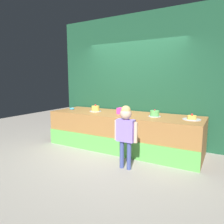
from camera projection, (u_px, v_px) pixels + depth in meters
name	position (u px, v px, depth m)	size (l,w,h in m)	color
ground_plane	(111.00, 155.00, 4.34)	(12.00, 12.00, 0.00)	gray
stage_platform	(123.00, 131.00, 4.74)	(3.49, 1.09, 0.80)	#9E6B38
curtain_backdrop	(135.00, 80.00, 5.11)	(4.24, 0.08, 3.14)	#19472D
child_figure	(126.00, 128.00, 3.55)	(0.44, 0.20, 1.13)	#3F4C8C
pink_box	(123.00, 111.00, 4.66)	(0.23, 0.17, 0.14)	#E8379B
donut	(72.00, 109.00, 5.37)	(0.13, 0.13, 0.04)	#3399D8
cake_left	(95.00, 109.00, 5.01)	(0.28, 0.28, 0.18)	silver
cake_center	(155.00, 114.00, 4.32)	(0.26, 0.26, 0.15)	silver
cake_right	(192.00, 118.00, 3.98)	(0.35, 0.35, 0.12)	silver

